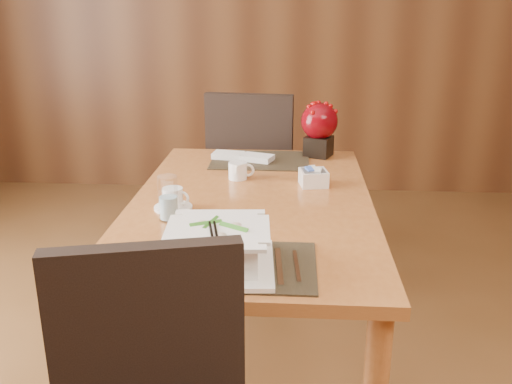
# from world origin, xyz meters

# --- Properties ---
(back_wall) EXTENTS (5.00, 0.02, 2.80)m
(back_wall) POSITION_xyz_m (0.00, 3.00, 1.40)
(back_wall) COLOR #563119
(back_wall) RESTS_ON ground
(dining_table) EXTENTS (0.90, 1.50, 0.75)m
(dining_table) POSITION_xyz_m (0.00, 0.60, 0.65)
(dining_table) COLOR #AE6530
(dining_table) RESTS_ON ground
(placemat_near) EXTENTS (0.45, 0.33, 0.01)m
(placemat_near) POSITION_xyz_m (0.00, 0.05, 0.75)
(placemat_near) COLOR black
(placemat_near) RESTS_ON dining_table
(placemat_far) EXTENTS (0.45, 0.33, 0.01)m
(placemat_far) POSITION_xyz_m (0.00, 1.15, 0.75)
(placemat_far) COLOR black
(placemat_far) RESTS_ON dining_table
(soup_setting) EXTENTS (0.33, 0.33, 0.12)m
(soup_setting) POSITION_xyz_m (-0.05, 0.03, 0.81)
(soup_setting) COLOR white
(soup_setting) RESTS_ON dining_table
(coffee_cup) EXTENTS (0.14, 0.14, 0.08)m
(coffee_cup) POSITION_xyz_m (-0.27, 0.49, 0.78)
(coffee_cup) COLOR white
(coffee_cup) RESTS_ON dining_table
(water_glass) EXTENTS (0.07, 0.07, 0.16)m
(water_glass) POSITION_xyz_m (-0.27, 0.39, 0.83)
(water_glass) COLOR white
(water_glass) RESTS_ON dining_table
(creamer_jug) EXTENTS (0.10, 0.10, 0.07)m
(creamer_jug) POSITION_xyz_m (-0.08, 0.87, 0.79)
(creamer_jug) COLOR white
(creamer_jug) RESTS_ON dining_table
(sugar_caddy) EXTENTS (0.12, 0.12, 0.06)m
(sugar_caddy) POSITION_xyz_m (0.24, 0.80, 0.78)
(sugar_caddy) COLOR white
(sugar_caddy) RESTS_ON dining_table
(berry_decor) EXTENTS (0.17, 0.17, 0.26)m
(berry_decor) POSITION_xyz_m (0.27, 1.25, 0.90)
(berry_decor) COLOR black
(berry_decor) RESTS_ON dining_table
(napkins_far) EXTENTS (0.30, 0.17, 0.03)m
(napkins_far) POSITION_xyz_m (-0.07, 1.15, 0.77)
(napkins_far) COLOR white
(napkins_far) RESTS_ON dining_table
(bread_plate) EXTENTS (0.14, 0.14, 0.01)m
(bread_plate) POSITION_xyz_m (-0.33, -0.01, 0.75)
(bread_plate) COLOR white
(bread_plate) RESTS_ON dining_table
(far_chair) EXTENTS (0.52, 0.52, 1.01)m
(far_chair) POSITION_xyz_m (-0.06, 1.57, 0.57)
(far_chair) COLOR black
(far_chair) RESTS_ON ground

